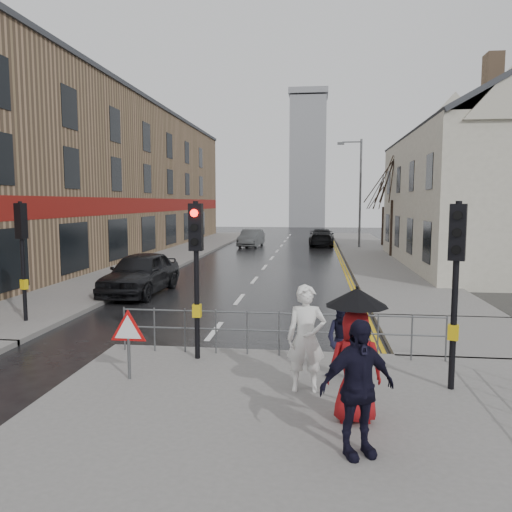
% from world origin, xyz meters
% --- Properties ---
extents(ground, '(120.00, 120.00, 0.00)m').
position_xyz_m(ground, '(0.00, 0.00, 0.00)').
color(ground, black).
rests_on(ground, ground).
extents(near_pavement, '(10.00, 9.00, 0.14)m').
position_xyz_m(near_pavement, '(3.00, -3.50, 0.07)').
color(near_pavement, '#605E5B').
rests_on(near_pavement, ground).
extents(left_pavement, '(4.00, 44.00, 0.14)m').
position_xyz_m(left_pavement, '(-6.50, 23.00, 0.07)').
color(left_pavement, '#605E5B').
rests_on(left_pavement, ground).
extents(right_pavement, '(4.00, 40.00, 0.14)m').
position_xyz_m(right_pavement, '(6.50, 25.00, 0.07)').
color(right_pavement, '#605E5B').
rests_on(right_pavement, ground).
extents(pavement_bridge_right, '(4.00, 4.20, 0.14)m').
position_xyz_m(pavement_bridge_right, '(6.50, 3.00, 0.07)').
color(pavement_bridge_right, '#605E5B').
rests_on(pavement_bridge_right, ground).
extents(building_left_terrace, '(8.00, 42.00, 10.00)m').
position_xyz_m(building_left_terrace, '(-12.00, 22.00, 5.00)').
color(building_left_terrace, '#937254').
rests_on(building_left_terrace, ground).
extents(building_right_cream, '(9.00, 16.40, 10.10)m').
position_xyz_m(building_right_cream, '(12.00, 18.00, 4.78)').
color(building_right_cream, beige).
rests_on(building_right_cream, ground).
extents(church_tower, '(5.00, 5.00, 18.00)m').
position_xyz_m(church_tower, '(1.50, 62.00, 9.00)').
color(church_tower, gray).
rests_on(church_tower, ground).
extents(traffic_signal_near_left, '(0.28, 0.27, 3.40)m').
position_xyz_m(traffic_signal_near_left, '(0.20, 0.20, 2.46)').
color(traffic_signal_near_left, black).
rests_on(traffic_signal_near_left, near_pavement).
extents(traffic_signal_near_right, '(0.34, 0.33, 3.40)m').
position_xyz_m(traffic_signal_near_right, '(5.20, -1.00, 2.46)').
color(traffic_signal_near_right, black).
rests_on(traffic_signal_near_right, near_pavement).
extents(traffic_signal_far_left, '(0.34, 0.33, 3.40)m').
position_xyz_m(traffic_signal_far_left, '(-5.50, 3.00, 2.46)').
color(traffic_signal_far_left, black).
rests_on(traffic_signal_far_left, left_pavement).
extents(guard_railing_front, '(7.14, 0.04, 1.00)m').
position_xyz_m(guard_railing_front, '(1.95, 0.60, 0.86)').
color(guard_railing_front, '#595B5E').
rests_on(guard_railing_front, near_pavement).
extents(warning_sign, '(0.80, 0.07, 1.35)m').
position_xyz_m(warning_sign, '(-0.80, -1.21, 1.04)').
color(warning_sign, '#595B5E').
rests_on(warning_sign, near_pavement).
extents(street_lamp, '(1.83, 0.25, 8.00)m').
position_xyz_m(street_lamp, '(5.82, 28.00, 4.71)').
color(street_lamp, '#595B5E').
rests_on(street_lamp, right_pavement).
extents(tree_near, '(2.40, 2.40, 6.58)m').
position_xyz_m(tree_near, '(7.50, 22.00, 5.14)').
color(tree_near, black).
rests_on(tree_near, right_pavement).
extents(tree_far, '(2.40, 2.40, 5.64)m').
position_xyz_m(tree_far, '(8.00, 30.00, 4.42)').
color(tree_far, black).
rests_on(tree_far, right_pavement).
extents(pedestrian_a, '(0.72, 0.49, 1.92)m').
position_xyz_m(pedestrian_a, '(2.58, -1.39, 1.10)').
color(pedestrian_a, white).
rests_on(pedestrian_a, near_pavement).
extents(pedestrian_b, '(0.93, 0.85, 1.53)m').
position_xyz_m(pedestrian_b, '(3.28, -0.78, 0.91)').
color(pedestrian_b, black).
rests_on(pedestrian_b, near_pavement).
extents(pedestrian_with_umbrella, '(0.96, 0.96, 2.09)m').
position_xyz_m(pedestrian_with_umbrella, '(3.35, -2.57, 1.27)').
color(pedestrian_with_umbrella, maroon).
rests_on(pedestrian_with_umbrella, near_pavement).
extents(pedestrian_d, '(1.18, 0.86, 1.86)m').
position_xyz_m(pedestrian_d, '(3.29, -3.62, 1.07)').
color(pedestrian_d, black).
rests_on(pedestrian_d, near_pavement).
extents(car_parked, '(2.11, 4.82, 1.61)m').
position_xyz_m(car_parked, '(-3.94, 8.17, 0.81)').
color(car_parked, black).
rests_on(car_parked, ground).
extents(car_mid, '(1.77, 4.24, 1.36)m').
position_xyz_m(car_mid, '(-2.33, 28.84, 0.68)').
color(car_mid, '#3E4143').
rests_on(car_mid, ground).
extents(car_far, '(2.11, 4.87, 1.40)m').
position_xyz_m(car_far, '(3.22, 30.18, 0.70)').
color(car_far, black).
rests_on(car_far, ground).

